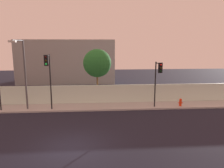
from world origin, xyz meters
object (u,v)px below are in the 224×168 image
at_px(street_lamp_curbside, 23,69).
at_px(fire_hydrant, 180,102).
at_px(traffic_light_center, 158,75).
at_px(traffic_light_left, 48,70).
at_px(roadside_tree_midleft, 97,63).

relative_size(street_lamp_curbside, fire_hydrant, 8.49).
distance_m(traffic_light_center, street_lamp_curbside, 11.96).
bearing_deg(traffic_light_left, street_lamp_curbside, 163.72).
bearing_deg(traffic_light_left, fire_hydrant, 3.70).
bearing_deg(fire_hydrant, traffic_light_center, -165.62).
height_order(traffic_light_left, roadside_tree_midleft, roadside_tree_midleft).
relative_size(traffic_light_center, roadside_tree_midleft, 0.77).
height_order(traffic_light_left, street_lamp_curbside, street_lamp_curbside).
xyz_separation_m(traffic_light_center, roadside_tree_midleft, (-5.43, 3.35, 0.80)).
bearing_deg(traffic_light_center, roadside_tree_midleft, 148.29).
height_order(street_lamp_curbside, roadside_tree_midleft, street_lamp_curbside).
relative_size(traffic_light_left, fire_hydrant, 6.82).
height_order(traffic_light_left, traffic_light_center, traffic_light_left).
bearing_deg(traffic_light_left, traffic_light_center, 0.87).
xyz_separation_m(traffic_light_left, fire_hydrant, (12.14, 0.78, -3.25)).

